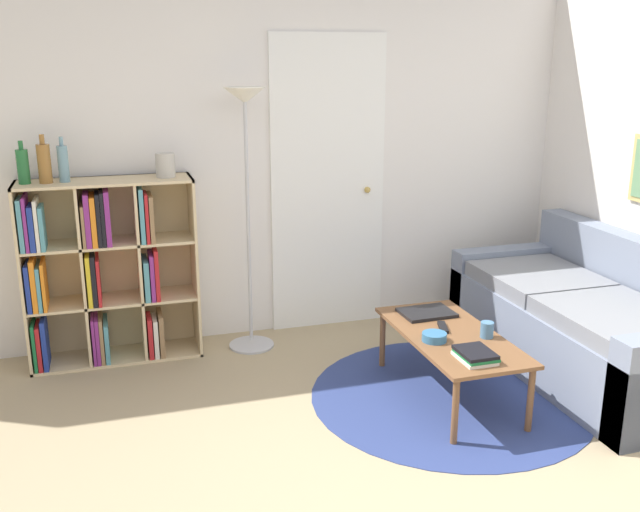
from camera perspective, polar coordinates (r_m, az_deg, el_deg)
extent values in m
cube|color=silver|center=(4.97, -2.65, 8.53)|extent=(7.06, 0.05, 2.60)
cube|color=white|center=(5.05, 0.64, 5.65)|extent=(0.83, 0.02, 2.07)
sphere|color=tan|center=(5.13, 3.81, 5.30)|extent=(0.04, 0.04, 0.04)
cylinder|color=navy|center=(4.32, 10.38, -10.93)|extent=(1.63, 1.63, 0.01)
cube|color=beige|center=(4.78, -22.63, -1.68)|extent=(0.02, 0.34, 1.18)
cube|color=beige|center=(4.78, -10.01, -0.68)|extent=(0.02, 0.34, 1.18)
cube|color=beige|center=(4.62, -16.88, 5.73)|extent=(1.07, 0.34, 0.02)
cube|color=beige|center=(4.95, -15.80, -7.65)|extent=(1.07, 0.34, 0.02)
cube|color=beige|center=(4.91, -16.36, -0.66)|extent=(1.07, 0.02, 1.18)
cube|color=beige|center=(4.75, -18.39, -1.35)|extent=(0.02, 0.32, 1.15)
cube|color=beige|center=(4.75, -14.25, -1.02)|extent=(0.02, 0.32, 1.15)
cube|color=beige|center=(4.81, -16.15, -3.37)|extent=(1.04, 0.32, 0.02)
cube|color=beige|center=(4.70, -16.50, 1.04)|extent=(1.04, 0.32, 0.02)
cube|color=#196B38|center=(4.85, -21.83, -6.64)|extent=(0.02, 0.19, 0.31)
cube|color=#B21E23|center=(4.85, -21.51, -6.68)|extent=(0.03, 0.20, 0.29)
cube|color=navy|center=(4.86, -21.12, -6.38)|extent=(0.03, 0.24, 0.33)
cube|color=#7F287A|center=(4.86, -17.64, -6.18)|extent=(0.02, 0.27, 0.30)
cube|color=#7F287A|center=(4.84, -17.36, -6.30)|extent=(0.02, 0.22, 0.30)
cube|color=olive|center=(4.85, -17.06, -6.21)|extent=(0.02, 0.25, 0.30)
cube|color=teal|center=(4.87, -16.69, -6.35)|extent=(0.03, 0.27, 0.26)
cube|color=#B21E23|center=(4.83, -13.45, -6.19)|extent=(0.03, 0.19, 0.27)
cube|color=silver|center=(4.84, -13.04, -6.21)|extent=(0.03, 0.20, 0.26)
cube|color=olive|center=(4.86, -12.63, -5.98)|extent=(0.03, 0.24, 0.28)
cube|color=navy|center=(4.74, -22.25, -2.23)|extent=(0.03, 0.22, 0.30)
cube|color=orange|center=(4.72, -21.88, -2.08)|extent=(0.03, 0.20, 0.32)
cube|color=teal|center=(4.74, -21.49, -2.24)|extent=(0.02, 0.24, 0.28)
cube|color=orange|center=(4.74, -21.18, -2.08)|extent=(0.02, 0.25, 0.30)
cube|color=gold|center=(4.72, -17.99, -1.69)|extent=(0.03, 0.25, 0.32)
cube|color=black|center=(4.71, -17.64, -1.69)|extent=(0.03, 0.23, 0.33)
cube|color=#B21E23|center=(4.73, -17.29, -1.75)|extent=(0.02, 0.27, 0.30)
cube|color=teal|center=(4.73, -13.76, -1.71)|extent=(0.03, 0.25, 0.26)
cube|color=#7F287A|center=(4.71, -13.32, -1.52)|extent=(0.03, 0.21, 0.30)
cube|color=#B21E23|center=(4.70, -12.97, -1.34)|extent=(0.03, 0.20, 0.33)
cube|color=teal|center=(4.63, -22.76, 2.38)|extent=(0.03, 0.21, 0.32)
cube|color=#7F287A|center=(4.65, -22.40, 2.53)|extent=(0.02, 0.25, 0.33)
cube|color=navy|center=(4.63, -22.02, 2.16)|extent=(0.03, 0.21, 0.27)
cube|color=silver|center=(4.64, -21.65, 2.46)|extent=(0.02, 0.25, 0.31)
cube|color=teal|center=(4.62, -21.32, 2.16)|extent=(0.03, 0.19, 0.27)
cube|color=olive|center=(4.62, -18.41, 2.40)|extent=(0.02, 0.23, 0.26)
cube|color=#7F287A|center=(4.60, -18.11, 2.80)|extent=(0.03, 0.20, 0.33)
cube|color=orange|center=(4.62, -17.67, 2.78)|extent=(0.03, 0.23, 0.31)
cube|color=black|center=(4.59, -17.30, 2.85)|extent=(0.02, 0.19, 0.33)
cube|color=black|center=(4.61, -16.99, 2.98)|extent=(0.02, 0.23, 0.33)
cube|color=#7F287A|center=(4.63, -16.64, 3.08)|extent=(0.03, 0.26, 0.34)
cube|color=teal|center=(4.62, -14.12, 3.27)|extent=(0.03, 0.23, 0.34)
cube|color=#B21E23|center=(4.60, -13.72, 3.04)|extent=(0.02, 0.19, 0.31)
cube|color=olive|center=(4.63, -13.39, 3.04)|extent=(0.03, 0.24, 0.30)
cylinder|color=#B7B7BC|center=(4.95, -5.49, -7.09)|extent=(0.31, 0.31, 0.01)
cylinder|color=#B7B7BC|center=(4.69, -5.77, 2.64)|extent=(0.02, 0.02, 1.63)
cone|color=white|center=(4.57, -6.06, 12.67)|extent=(0.27, 0.27, 0.10)
cube|color=gray|center=(4.80, 20.15, -6.07)|extent=(0.88, 1.87, 0.44)
cube|color=gray|center=(4.95, 23.72, -3.39)|extent=(0.16, 1.87, 0.83)
cube|color=gray|center=(5.43, 14.89, -2.29)|extent=(0.88, 0.16, 0.58)
cube|color=gray|center=(4.38, 22.65, -4.66)|extent=(0.68, 0.76, 0.10)
cube|color=gray|center=(4.96, 17.06, -1.77)|extent=(0.68, 0.76, 0.10)
cube|color=brown|center=(4.17, 10.44, -6.28)|extent=(0.52, 1.07, 0.02)
cylinder|color=brown|center=(3.76, 10.76, -12.12)|extent=(0.04, 0.04, 0.37)
cylinder|color=brown|center=(4.58, 5.02, -6.67)|extent=(0.04, 0.04, 0.37)
cylinder|color=brown|center=(3.97, 16.48, -10.97)|extent=(0.04, 0.04, 0.37)
cylinder|color=brown|center=(4.75, 9.96, -6.00)|extent=(0.04, 0.04, 0.37)
cube|color=black|center=(4.45, 8.54, -4.50)|extent=(0.32, 0.25, 0.02)
cylinder|color=teal|center=(4.05, 9.13, -6.41)|extent=(0.14, 0.14, 0.05)
cube|color=silver|center=(3.85, 12.26, -7.99)|extent=(0.17, 0.21, 0.02)
cube|color=#196B38|center=(3.85, 12.37, -7.75)|extent=(0.17, 0.21, 0.02)
cube|color=black|center=(3.84, 12.33, -7.51)|extent=(0.17, 0.21, 0.02)
cylinder|color=teal|center=(4.15, 13.21, -5.77)|extent=(0.07, 0.07, 0.09)
cube|color=black|center=(4.23, 9.80, -5.64)|extent=(0.09, 0.17, 0.02)
cylinder|color=#236633|center=(4.62, -22.66, 6.61)|extent=(0.07, 0.07, 0.21)
cylinder|color=#236633|center=(4.61, -22.83, 8.18)|extent=(0.03, 0.03, 0.05)
cylinder|color=olive|center=(4.60, -21.19, 6.90)|extent=(0.08, 0.08, 0.23)
cylinder|color=olive|center=(4.59, -21.37, 8.69)|extent=(0.03, 0.03, 0.06)
cylinder|color=#6B93A3|center=(4.60, -19.85, 6.93)|extent=(0.06, 0.06, 0.22)
cylinder|color=#6B93A3|center=(4.59, -20.01, 8.62)|extent=(0.02, 0.02, 0.05)
cylinder|color=#B7B2A8|center=(4.62, -12.27, 7.12)|extent=(0.12, 0.12, 0.15)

